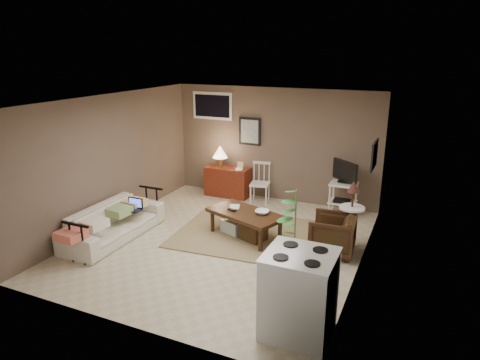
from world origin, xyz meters
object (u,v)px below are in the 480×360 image
at_px(spindle_chair, 260,184).
at_px(armchair, 332,233).
at_px(tv_stand, 344,187).
at_px(red_console, 227,179).
at_px(coffee_table, 245,222).
at_px(side_table, 352,206).
at_px(sofa, 113,217).
at_px(stove, 299,294).
at_px(potted_plant, 295,235).

height_order(spindle_chair, armchair, spindle_chair).
bearing_deg(tv_stand, red_console, 177.44).
height_order(red_console, tv_stand, red_console).
xyz_separation_m(coffee_table, side_table, (1.72, 0.45, 0.42)).
relative_size(coffee_table, sofa, 0.74).
bearing_deg(stove, red_console, 125.31).
height_order(sofa, spindle_chair, spindle_chair).
xyz_separation_m(side_table, potted_plant, (-0.48, -1.62, 0.06)).
distance_m(spindle_chair, tv_stand, 1.77).
height_order(potted_plant, stove, potted_plant).
relative_size(spindle_chair, armchair, 1.23).
bearing_deg(red_console, coffee_table, -56.32).
bearing_deg(coffee_table, spindle_chair, 103.52).
bearing_deg(red_console, potted_plant, -50.71).
distance_m(spindle_chair, stove, 4.44).
distance_m(tv_stand, armchair, 1.76).
height_order(side_table, potted_plant, potted_plant).
bearing_deg(spindle_chair, red_console, 174.04).
distance_m(red_console, side_table, 3.31).
relative_size(side_table, armchair, 1.60).
xyz_separation_m(tv_stand, armchair, (0.18, -1.73, -0.23)).
relative_size(coffee_table, armchair, 2.10).
bearing_deg(spindle_chair, potted_plant, -60.53).
distance_m(spindle_chair, armchair, 2.62).
bearing_deg(red_console, sofa, -105.94).
bearing_deg(red_console, armchair, -33.82).
bearing_deg(armchair, sofa, -79.00).
bearing_deg(tv_stand, coffee_table, -127.05).
xyz_separation_m(tv_stand, stove, (0.28, -3.92, -0.07)).
bearing_deg(spindle_chair, tv_stand, -0.97).
relative_size(red_console, stove, 1.11).
relative_size(armchair, potted_plant, 0.49).
height_order(sofa, tv_stand, tv_stand).
distance_m(red_console, potted_plant, 3.95).
relative_size(armchair, stove, 0.68).
xyz_separation_m(sofa, side_table, (3.78, 1.41, 0.31)).
xyz_separation_m(sofa, tv_stand, (3.39, 2.71, 0.20)).
bearing_deg(stove, spindle_chair, 117.30).
distance_m(sofa, armchair, 3.70).
height_order(sofa, potted_plant, potted_plant).
distance_m(side_table, armchair, 0.59).
relative_size(coffee_table, red_console, 1.29).
bearing_deg(potted_plant, sofa, 176.26).
xyz_separation_m(coffee_table, stove, (1.61, -2.16, 0.23)).
xyz_separation_m(coffee_table, red_console, (-1.25, 1.88, 0.11)).
bearing_deg(armchair, red_console, -128.18).
bearing_deg(sofa, red_console, -15.94).
xyz_separation_m(spindle_chair, side_table, (2.15, -1.34, 0.29)).
bearing_deg(potted_plant, red_console, 129.29).
distance_m(side_table, potted_plant, 1.69).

